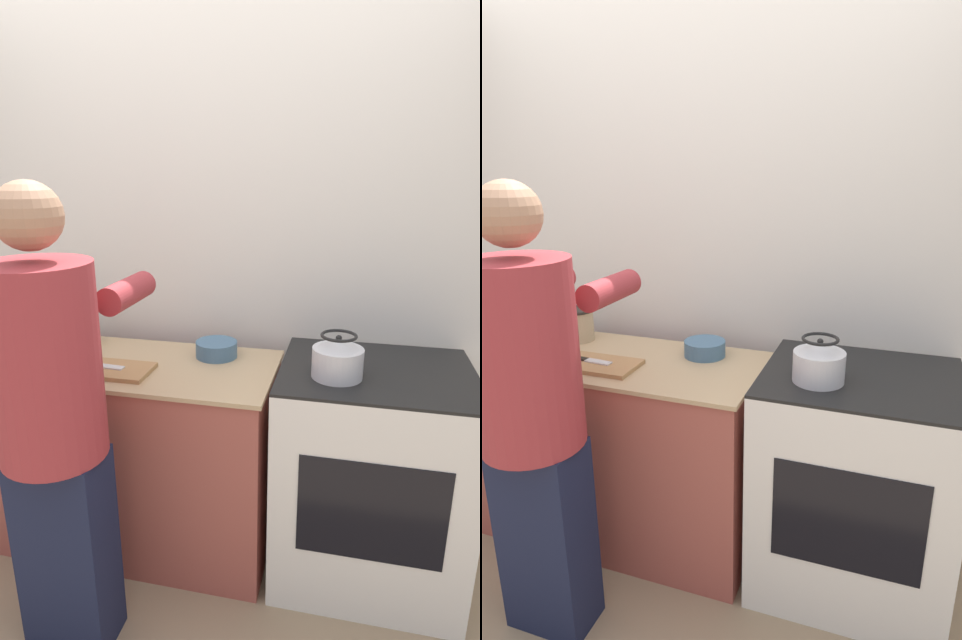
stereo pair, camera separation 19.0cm
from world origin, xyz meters
TOP-DOWN VIEW (x-y plane):
  - ground_plane at (0.00, 0.00)m, footprint 12.00×12.00m
  - wall_back at (0.00, 0.70)m, footprint 8.00×0.05m
  - counter at (-0.40, 0.28)m, footprint 1.48×0.58m
  - oven at (0.75, 0.32)m, footprint 0.76×0.64m
  - person at (-0.31, -0.27)m, footprint 0.40×0.63m
  - cutting_board at (-0.33, 0.16)m, footprint 0.35×0.20m
  - knife at (-0.37, 0.17)m, footprint 0.20×0.05m
  - kettle at (0.59, 0.21)m, footprint 0.19×0.19m
  - bowl_prep at (0.06, 0.43)m, footprint 0.18×0.18m
  - canister_jar at (-0.61, 0.43)m, footprint 0.16×0.16m

SIDE VIEW (x-z plane):
  - ground_plane at x=0.00m, z-range 0.00..0.00m
  - counter at x=-0.40m, z-range 0.00..0.89m
  - oven at x=0.75m, z-range 0.00..0.94m
  - person at x=-0.31m, z-range 0.07..1.74m
  - cutting_board at x=-0.33m, z-range 0.89..0.91m
  - knife at x=-0.37m, z-range 0.91..0.92m
  - bowl_prep at x=0.06m, z-range 0.89..0.96m
  - canister_jar at x=-0.61m, z-range 0.89..1.05m
  - kettle at x=0.59m, z-range 0.93..1.10m
  - wall_back at x=0.00m, z-range 0.00..2.60m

